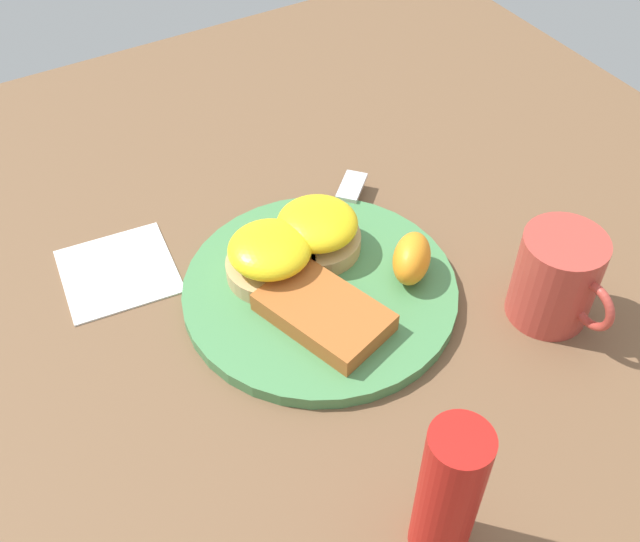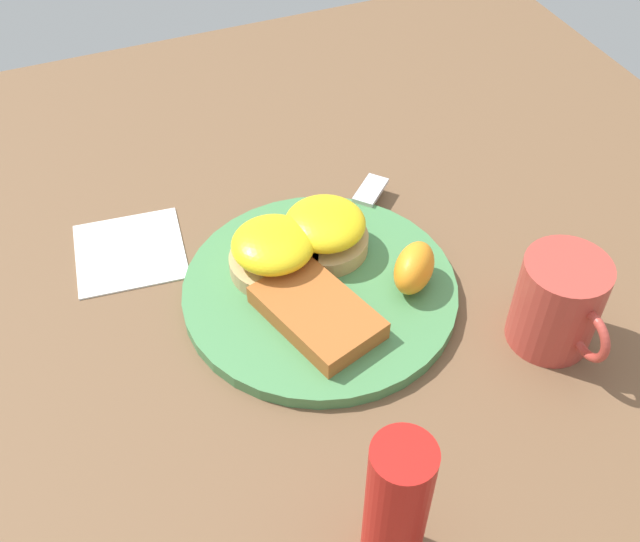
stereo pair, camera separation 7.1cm
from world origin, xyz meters
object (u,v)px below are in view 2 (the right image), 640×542
sandwich_benedict_right (273,252)px  fork (342,234)px  condiment_bottle (396,508)px  orange_wedge (414,268)px  sandwich_benedict_left (325,231)px  cup (558,303)px  hashbrown_patty (317,312)px

sandwich_benedict_right → fork: bearing=103.3°
condiment_bottle → sandwich_benedict_right: bearing=176.8°
sandwich_benedict_right → orange_wedge: size_ratio=1.47×
sandwich_benedict_left → fork: (-0.01, 0.02, -0.02)m
sandwich_benedict_left → cup: bearing=40.9°
sandwich_benedict_left → sandwich_benedict_right: 0.06m
hashbrown_patty → orange_wedge: size_ratio=1.98×
sandwich_benedict_left → cup: 0.23m
sandwich_benedict_right → sandwich_benedict_left: bearing=98.8°
sandwich_benedict_right → orange_wedge: (0.07, 0.12, -0.00)m
orange_wedge → condiment_bottle: condiment_bottle is taller
sandwich_benedict_left → sandwich_benedict_right: same height
cup → fork: bearing=-145.3°
orange_wedge → condiment_bottle: (0.23, -0.13, 0.03)m
fork → condiment_bottle: 0.34m
orange_wedge → fork: (-0.09, -0.04, -0.02)m
orange_wedge → sandwich_benedict_left: bearing=-142.8°
orange_wedge → cup: bearing=43.6°
fork → cup: 0.23m
sandwich_benedict_right → condiment_bottle: (0.30, -0.02, 0.03)m
orange_wedge → condiment_bottle: size_ratio=0.42×
condiment_bottle → orange_wedge: bearing=149.6°
hashbrown_patty → condiment_bottle: 0.23m
sandwich_benedict_right → fork: sandwich_benedict_right is taller
sandwich_benedict_right → cup: bearing=51.5°
hashbrown_patty → sandwich_benedict_left: bearing=153.2°
cup → condiment_bottle: condiment_bottle is taller
condiment_bottle → cup: bearing=119.9°
sandwich_benedict_left → condiment_bottle: (0.31, -0.07, 0.03)m
sandwich_benedict_left → condiment_bottle: 0.32m
sandwich_benedict_right → cup: 0.27m
sandwich_benedict_right → orange_wedge: 0.14m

